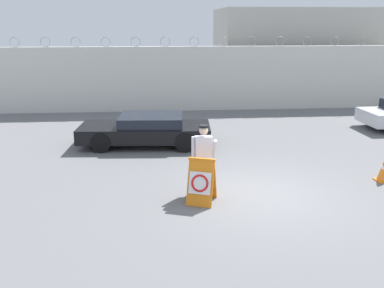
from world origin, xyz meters
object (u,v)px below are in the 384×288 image
at_px(traffic_cone_near, 384,169).
at_px(parked_car_front_coupe, 146,130).
at_px(security_guard, 203,155).
at_px(barricade_sign, 201,181).

bearing_deg(traffic_cone_near, parked_car_front_coupe, 147.46).
bearing_deg(parked_car_front_coupe, traffic_cone_near, 151.49).
height_order(security_guard, traffic_cone_near, security_guard).
height_order(barricade_sign, traffic_cone_near, barricade_sign).
distance_m(barricade_sign, traffic_cone_near, 5.31).
height_order(security_guard, parked_car_front_coupe, security_guard).
bearing_deg(traffic_cone_near, barricade_sign, -168.89).
xyz_separation_m(barricade_sign, traffic_cone_near, (5.21, 1.02, -0.21)).
height_order(barricade_sign, security_guard, security_guard).
height_order(traffic_cone_near, parked_car_front_coupe, parked_car_front_coupe).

